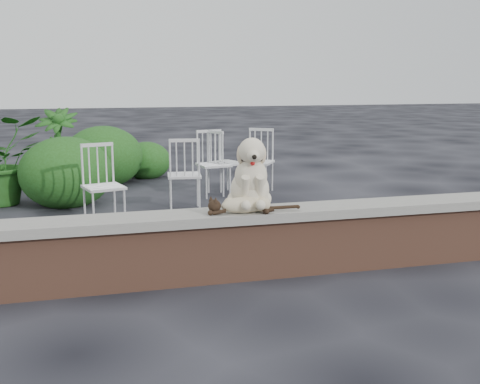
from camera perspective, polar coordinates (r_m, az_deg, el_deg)
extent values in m
plane|color=black|center=(5.23, 6.64, -7.65)|extent=(60.00, 60.00, 0.00)
cube|color=brown|center=(5.16, 6.70, -5.02)|extent=(6.00, 0.30, 0.50)
cube|color=slate|center=(5.08, 6.78, -1.87)|extent=(6.20, 0.40, 0.08)
imported|color=#1D4513|center=(8.41, -22.52, 2.89)|extent=(1.40, 1.36, 1.19)
imported|color=#1D4513|center=(9.84, -17.49, 4.35)|extent=(0.80, 0.80, 1.21)
ellipsoid|color=#1D4513|center=(8.08, -16.74, 1.80)|extent=(1.23, 1.12, 0.97)
ellipsoid|color=#1D4513|center=(9.55, -13.26, 3.39)|extent=(1.25, 1.14, 0.99)
ellipsoid|color=#1D4513|center=(10.05, -9.17, 3.05)|extent=(0.82, 0.75, 0.65)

